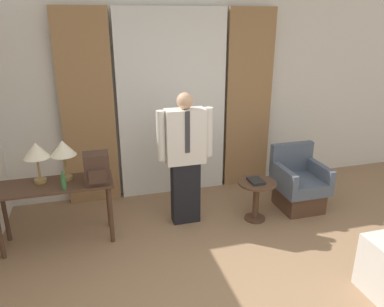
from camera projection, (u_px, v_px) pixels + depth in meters
The scene contains 13 objects.
wall_back at pixel (171, 100), 5.27m from camera, with size 10.00×0.06×2.70m.
curtain_sheer_center at pixel (173, 106), 5.17m from camera, with size 1.51×0.06×2.58m.
curtain_drape_left at pixel (88, 111), 4.88m from camera, with size 0.69×0.06×2.58m.
curtain_drape_right at pixel (249, 101), 5.46m from camera, with size 0.69×0.06×2.58m.
desk at pixel (55, 193), 4.14m from camera, with size 1.28×0.48×0.73m.
table_lamp_left at pixel (36, 152), 4.02m from camera, with size 0.28×0.28×0.46m.
table_lamp_right at pixel (63, 150), 4.09m from camera, with size 0.28×0.28×0.46m.
bottle_near_edge at pixel (64, 182), 3.95m from camera, with size 0.06×0.06×0.20m.
backpack at pixel (97, 169), 4.06m from camera, with size 0.27×0.24×0.35m.
person at pixel (185, 155), 4.49m from camera, with size 0.68×0.22×1.65m.
armchair at pixel (298, 185), 5.03m from camera, with size 0.61×0.64×0.84m.
side_table at pixel (256, 194), 4.69m from camera, with size 0.48×0.48×0.52m.
book at pixel (256, 181), 4.63m from camera, with size 0.17×0.22×0.03m.
Camera 1 is at (-1.13, -2.17, 2.46)m, focal length 35.00 mm.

